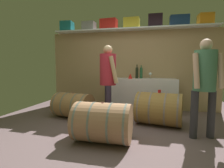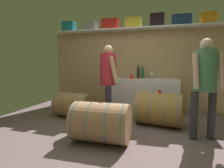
{
  "view_description": "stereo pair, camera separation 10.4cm",
  "coord_description": "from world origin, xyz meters",
  "px_view_note": "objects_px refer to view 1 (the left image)",
  "views": [
    {
      "loc": [
        0.5,
        -2.66,
        1.12
      ],
      "look_at": [
        -0.23,
        0.65,
        0.8
      ],
      "focal_mm": 28.06,
      "sensor_mm": 36.0,
      "label": 1
    },
    {
      "loc": [
        0.6,
        -2.63,
        1.12
      ],
      "look_at": [
        -0.23,
        0.65,
        0.8
      ],
      "focal_mm": 28.06,
      "sensor_mm": 36.0,
      "label": 2
    }
  ],
  "objects_px": {
    "wine_bottle_green": "(141,72)",
    "wine_bottle_dark": "(137,72)",
    "toolcase_black": "(155,21)",
    "wine_barrel_flank": "(73,105)",
    "toolcase_yellow": "(132,24)",
    "wine_glass": "(150,74)",
    "toolcase_grey": "(89,26)",
    "wine_barrel_far": "(103,122)",
    "toolcase_red": "(109,25)",
    "work_cabinet": "(142,95)",
    "wine_barrel_near": "(159,109)",
    "toolcase_orange": "(205,20)",
    "toolcase_navy": "(179,21)",
    "tasting_cup": "(159,91)",
    "visitor_tasting": "(108,75)",
    "red_funnel": "(130,76)",
    "winemaker_pouring": "(205,78)",
    "toolcase_teal": "(67,27)"
  },
  "relations": [
    {
      "from": "toolcase_red",
      "to": "work_cabinet",
      "type": "distance_m",
      "value": 2.04
    },
    {
      "from": "wine_bottle_green",
      "to": "work_cabinet",
      "type": "bearing_deg",
      "value": -55.61
    },
    {
      "from": "wine_barrel_near",
      "to": "wine_barrel_flank",
      "type": "relative_size",
      "value": 1.02
    },
    {
      "from": "wine_bottle_green",
      "to": "tasting_cup",
      "type": "xyz_separation_m",
      "value": [
        0.4,
        -1.02,
        -0.33
      ]
    },
    {
      "from": "toolcase_black",
      "to": "tasting_cup",
      "type": "distance_m",
      "value": 1.98
    },
    {
      "from": "wine_bottle_green",
      "to": "toolcase_black",
      "type": "bearing_deg",
      "value": 23.31
    },
    {
      "from": "toolcase_black",
      "to": "wine_barrel_far",
      "type": "height_order",
      "value": "toolcase_black"
    },
    {
      "from": "red_funnel",
      "to": "wine_barrel_flank",
      "type": "distance_m",
      "value": 1.51
    },
    {
      "from": "wine_bottle_green",
      "to": "tasting_cup",
      "type": "relative_size",
      "value": 5.81
    },
    {
      "from": "toolcase_yellow",
      "to": "visitor_tasting",
      "type": "distance_m",
      "value": 1.75
    },
    {
      "from": "red_funnel",
      "to": "wine_barrel_far",
      "type": "relative_size",
      "value": 0.15
    },
    {
      "from": "toolcase_orange",
      "to": "wine_barrel_far",
      "type": "xyz_separation_m",
      "value": [
        -1.92,
        -2.15,
        -1.94
      ]
    },
    {
      "from": "toolcase_grey",
      "to": "wine_bottle_green",
      "type": "relative_size",
      "value": 1.03
    },
    {
      "from": "toolcase_red",
      "to": "wine_glass",
      "type": "distance_m",
      "value": 1.7
    },
    {
      "from": "toolcase_navy",
      "to": "toolcase_orange",
      "type": "relative_size",
      "value": 1.39
    },
    {
      "from": "toolcase_red",
      "to": "wine_bottle_dark",
      "type": "distance_m",
      "value": 1.48
    },
    {
      "from": "toolcase_navy",
      "to": "tasting_cup",
      "type": "height_order",
      "value": "toolcase_navy"
    },
    {
      "from": "winemaker_pouring",
      "to": "toolcase_teal",
      "type": "bearing_deg",
      "value": -43.31
    },
    {
      "from": "wine_barrel_flank",
      "to": "winemaker_pouring",
      "type": "xyz_separation_m",
      "value": [
        2.49,
        -0.62,
        0.67
      ]
    },
    {
      "from": "toolcase_grey",
      "to": "toolcase_black",
      "type": "height_order",
      "value": "toolcase_black"
    },
    {
      "from": "toolcase_red",
      "to": "wine_barrel_near",
      "type": "relative_size",
      "value": 0.46
    },
    {
      "from": "toolcase_yellow",
      "to": "wine_bottle_dark",
      "type": "distance_m",
      "value": 1.27
    },
    {
      "from": "wine_bottle_green",
      "to": "wine_bottle_dark",
      "type": "xyz_separation_m",
      "value": [
        -0.1,
        -0.05,
        0.0
      ]
    },
    {
      "from": "toolcase_teal",
      "to": "toolcase_navy",
      "type": "xyz_separation_m",
      "value": [
        2.95,
        0.0,
        -0.0
      ]
    },
    {
      "from": "toolcase_grey",
      "to": "wine_barrel_near",
      "type": "height_order",
      "value": "toolcase_grey"
    },
    {
      "from": "toolcase_yellow",
      "to": "wine_bottle_green",
      "type": "xyz_separation_m",
      "value": [
        0.27,
        -0.14,
        -1.25
      ]
    },
    {
      "from": "wine_glass",
      "to": "work_cabinet",
      "type": "bearing_deg",
      "value": -142.27
    },
    {
      "from": "wine_barrel_flank",
      "to": "visitor_tasting",
      "type": "distance_m",
      "value": 1.07
    },
    {
      "from": "wine_barrel_near",
      "to": "visitor_tasting",
      "type": "relative_size",
      "value": 0.61
    },
    {
      "from": "toolcase_yellow",
      "to": "wine_glass",
      "type": "height_order",
      "value": "toolcase_yellow"
    },
    {
      "from": "toolcase_grey",
      "to": "wine_barrel_far",
      "type": "distance_m",
      "value": 3.04
    },
    {
      "from": "wine_bottle_dark",
      "to": "red_funnel",
      "type": "xyz_separation_m",
      "value": [
        -0.15,
        -0.18,
        -0.09
      ]
    },
    {
      "from": "tasting_cup",
      "to": "toolcase_red",
      "type": "bearing_deg",
      "value": 137.75
    },
    {
      "from": "toolcase_red",
      "to": "winemaker_pouring",
      "type": "height_order",
      "value": "toolcase_red"
    },
    {
      "from": "wine_glass",
      "to": "visitor_tasting",
      "type": "bearing_deg",
      "value": -127.33
    },
    {
      "from": "wine_barrel_flank",
      "to": "toolcase_red",
      "type": "bearing_deg",
      "value": 74.11
    },
    {
      "from": "toolcase_grey",
      "to": "wine_bottle_green",
      "type": "bearing_deg",
      "value": -1.98
    },
    {
      "from": "work_cabinet",
      "to": "red_funnel",
      "type": "relative_size",
      "value": 12.91
    },
    {
      "from": "toolcase_grey",
      "to": "wine_bottle_green",
      "type": "distance_m",
      "value": 1.89
    },
    {
      "from": "toolcase_teal",
      "to": "toolcase_black",
      "type": "bearing_deg",
      "value": -4.23
    },
    {
      "from": "toolcase_navy",
      "to": "wine_barrel_flank",
      "type": "relative_size",
      "value": 0.47
    },
    {
      "from": "wine_barrel_far",
      "to": "tasting_cup",
      "type": "relative_size",
      "value": 15.18
    },
    {
      "from": "red_funnel",
      "to": "wine_barrel_far",
      "type": "height_order",
      "value": "red_funnel"
    },
    {
      "from": "toolcase_orange",
      "to": "wine_bottle_dark",
      "type": "xyz_separation_m",
      "value": [
        -1.57,
        -0.19,
        -1.24
      ]
    },
    {
      "from": "red_funnel",
      "to": "tasting_cup",
      "type": "distance_m",
      "value": 1.05
    },
    {
      "from": "toolcase_black",
      "to": "wine_bottle_green",
      "type": "height_order",
      "value": "toolcase_black"
    },
    {
      "from": "wine_barrel_flank",
      "to": "visitor_tasting",
      "type": "xyz_separation_m",
      "value": [
        0.83,
        -0.09,
        0.68
      ]
    },
    {
      "from": "wine_barrel_far",
      "to": "work_cabinet",
      "type": "bearing_deg",
      "value": 76.92
    },
    {
      "from": "toolcase_black",
      "to": "wine_barrel_flank",
      "type": "height_order",
      "value": "toolcase_black"
    },
    {
      "from": "wine_barrel_far",
      "to": "visitor_tasting",
      "type": "distance_m",
      "value": 1.21
    }
  ]
}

